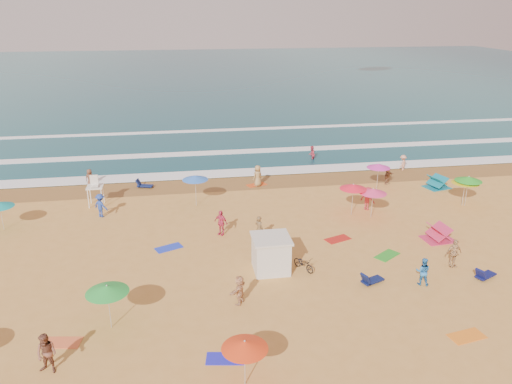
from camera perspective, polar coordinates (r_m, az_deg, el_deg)
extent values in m
plane|color=gold|center=(32.27, -1.79, -6.39)|extent=(220.00, 220.00, 0.00)
cube|color=#0C4756|center=(113.55, -7.39, 13.00)|extent=(220.00, 140.00, 0.18)
plane|color=olive|center=(43.72, -3.90, 0.98)|extent=(220.00, 220.00, 0.00)
cube|color=white|center=(46.04, -4.19, 2.12)|extent=(200.00, 2.20, 0.05)
cube|color=white|center=(52.71, -4.87, 4.49)|extent=(200.00, 1.60, 0.05)
cube|color=white|center=(62.37, -5.60, 7.00)|extent=(200.00, 1.20, 0.05)
cube|color=silver|center=(29.29, 1.72, -7.17)|extent=(2.00, 2.00, 2.00)
cube|color=silver|center=(28.81, 1.75, -5.30)|extent=(2.20, 2.20, 0.12)
imported|color=black|center=(29.68, 5.46, -8.13)|extent=(1.27, 1.66, 0.84)
cone|color=blue|center=(38.33, -6.97, 1.66)|extent=(1.98, 1.98, 0.35)
cone|color=green|center=(24.85, -16.66, -10.58)|extent=(2.04, 2.04, 0.35)
cone|color=red|center=(20.74, -1.30, -17.06)|extent=(1.90, 1.90, 0.35)
cone|color=gold|center=(41.41, 22.83, 1.19)|extent=(2.07, 2.07, 0.35)
cone|color=green|center=(41.38, 23.14, 1.41)|extent=(2.02, 2.02, 0.35)
cone|color=#E232AD|center=(42.94, 13.84, 2.94)|extent=(1.95, 1.95, 0.35)
cone|color=#FF1A35|center=(37.04, 11.06, 0.62)|extent=(1.99, 1.99, 0.35)
cone|color=#F53674|center=(36.97, 13.25, 0.11)|extent=(1.98, 1.98, 0.35)
cube|color=#0F184B|center=(29.12, 13.17, -9.80)|extent=(1.42, 1.01, 0.34)
cube|color=#101553|center=(31.70, 24.78, -8.64)|extent=(1.42, 1.05, 0.34)
cube|color=#101D52|center=(43.63, -12.56, 0.70)|extent=(1.40, 0.87, 0.34)
cube|color=blue|center=(32.71, -9.94, -6.30)|extent=(1.90, 1.47, 0.03)
cube|color=#DD4B18|center=(43.28, 0.07, 0.84)|extent=(1.89, 1.39, 0.03)
cube|color=orange|center=(25.68, -21.27, -15.74)|extent=(1.81, 1.11, 0.03)
cube|color=red|center=(33.81, 9.33, -5.33)|extent=(1.89, 1.39, 0.03)
cube|color=#2222D8|center=(23.22, -3.52, -18.47)|extent=(1.82, 1.12, 0.03)
cube|color=green|center=(32.35, 14.74, -7.02)|extent=(1.89, 1.67, 0.03)
cube|color=orange|center=(26.38, 22.95, -14.93)|extent=(1.83, 1.15, 0.03)
imported|color=#966345|center=(44.82, 14.83, 1.83)|extent=(1.35, 1.25, 1.51)
imported|color=#2A7BC7|center=(29.44, 18.53, -8.59)|extent=(0.97, 0.89, 1.62)
imported|color=#B62D35|center=(38.70, 12.63, -0.72)|extent=(1.28, 1.32, 1.81)
imported|color=brown|center=(32.76, 0.37, -4.22)|extent=(0.74, 0.77, 1.79)
imported|color=#233FA3|center=(38.22, -17.33, -1.48)|extent=(1.32, 1.21, 1.78)
imported|color=tan|center=(26.33, -1.89, -11.12)|extent=(1.24, 1.49, 1.60)
imported|color=tan|center=(31.92, 21.66, -6.51)|extent=(1.08, 0.55, 1.77)
imported|color=brown|center=(23.66, -22.80, -16.68)|extent=(1.09, 0.97, 1.86)
imported|color=#AC864F|center=(42.73, 0.20, 1.87)|extent=(1.08, 0.98, 1.85)
imported|color=brown|center=(45.50, -18.45, 1.49)|extent=(0.92, 0.73, 1.66)
imported|color=#D7355D|center=(33.76, -4.04, -3.51)|extent=(1.06, 1.01, 1.77)
imported|color=#CA3245|center=(50.53, 6.37, 4.31)|extent=(0.95, 1.02, 1.68)
imported|color=tan|center=(49.08, 16.42, 3.11)|extent=(1.23, 1.23, 1.71)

